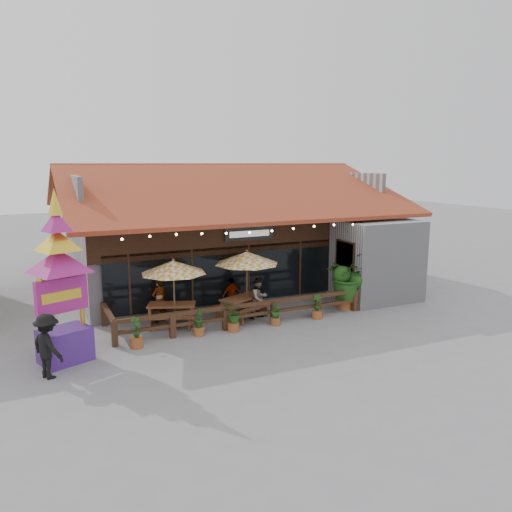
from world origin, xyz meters
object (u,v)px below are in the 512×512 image
pedestrian (48,346)px  picnic_table_left (172,311)px  umbrella_left (173,267)px  tropical_plant (345,277)px  picnic_table_right (242,304)px  umbrella_right (247,258)px  thai_sign_tower (59,266)px

pedestrian → picnic_table_left: bearing=-84.7°
umbrella_left → tropical_plant: umbrella_left is taller
tropical_plant → umbrella_left: bearing=174.2°
picnic_table_right → pedestrian: pedestrian is taller
umbrella_right → tropical_plant: size_ratio=1.19×
tropical_plant → pedestrian: tropical_plant is taller
umbrella_right → picnic_table_left: size_ratio=1.31×
picnic_table_right → umbrella_right: bearing=19.0°
umbrella_right → picnic_table_left: (-3.08, 0.10, -1.81)m
thai_sign_tower → pedestrian: bearing=-116.0°
tropical_plant → umbrella_right: bearing=169.0°
picnic_table_left → pedestrian: bearing=-145.3°
umbrella_left → umbrella_right: bearing=1.6°
thai_sign_tower → tropical_plant: 11.36m
umbrella_right → picnic_table_left: umbrella_right is taller
umbrella_right → pedestrian: umbrella_right is taller
thai_sign_tower → pedestrian: thai_sign_tower is taller
umbrella_left → umbrella_right: umbrella_right is taller
picnic_table_right → umbrella_left: bearing=179.8°
picnic_table_left → thai_sign_tower: (-3.95, -2.02, 2.48)m
umbrella_right → tropical_plant: bearing=-11.0°
umbrella_left → thai_sign_tower: thai_sign_tower is taller
umbrella_right → thai_sign_tower: bearing=-164.7°
umbrella_left → pedestrian: size_ratio=1.55×
umbrella_right → thai_sign_tower: 7.31m
umbrella_left → thai_sign_tower: size_ratio=0.51×
umbrella_right → tropical_plant: umbrella_right is taller
umbrella_left → thai_sign_tower: bearing=-155.4°
umbrella_right → picnic_table_left: 3.57m
umbrella_left → picnic_table_right: 3.24m
umbrella_left → umbrella_right: 3.01m
thai_sign_tower → umbrella_right: bearing=15.3°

